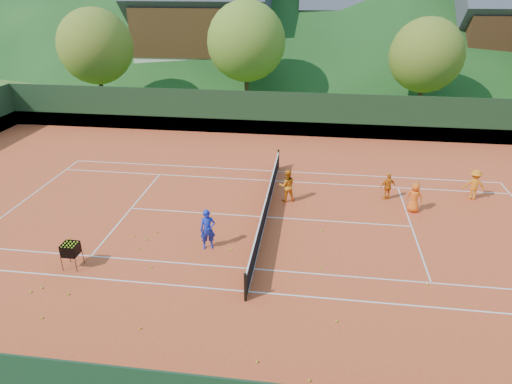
# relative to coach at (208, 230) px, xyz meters

# --- Properties ---
(ground) EXTENTS (400.00, 400.00, 0.00)m
(ground) POSITION_rel_coach_xyz_m (1.99, 2.89, -0.86)
(ground) COLOR #35571B
(ground) RESTS_ON ground
(clay_court) EXTENTS (40.00, 24.00, 0.02)m
(clay_court) POSITION_rel_coach_xyz_m (1.99, 2.89, -0.85)
(clay_court) COLOR #C5431F
(clay_court) RESTS_ON ground
(coach) EXTENTS (0.71, 0.58, 1.68)m
(coach) POSITION_rel_coach_xyz_m (0.00, 0.00, 0.00)
(coach) COLOR #1929A8
(coach) RESTS_ON clay_court
(student_a) EXTENTS (0.90, 0.77, 1.61)m
(student_a) POSITION_rel_coach_xyz_m (2.79, 4.71, -0.03)
(student_a) COLOR orange
(student_a) RESTS_ON clay_court
(student_b) EXTENTS (0.85, 0.62, 1.35)m
(student_b) POSITION_rel_coach_xyz_m (7.63, 5.55, -0.17)
(student_b) COLOR orange
(student_b) RESTS_ON clay_court
(student_c) EXTENTS (0.81, 0.66, 1.44)m
(student_c) POSITION_rel_coach_xyz_m (8.67, 4.38, -0.12)
(student_c) COLOR orange
(student_c) RESTS_ON clay_court
(student_d) EXTENTS (1.05, 0.68, 1.53)m
(student_d) POSITION_rel_coach_xyz_m (11.77, 6.13, -0.08)
(student_d) COLOR orange
(student_d) RESTS_ON clay_court
(tennis_ball_0) EXTENTS (0.07, 0.07, 0.07)m
(tennis_ball_0) POSITION_rel_coach_xyz_m (-1.82, -1.66, -0.81)
(tennis_ball_0) COLOR #AED824
(tennis_ball_0) RESTS_ON clay_court
(tennis_ball_1) EXTENTS (0.07, 0.07, 0.07)m
(tennis_ball_1) POSITION_rel_coach_xyz_m (4.50, 1.91, -0.81)
(tennis_ball_1) COLOR #AED824
(tennis_ball_1) RESTS_ON clay_court
(tennis_ball_2) EXTENTS (0.07, 0.07, 0.07)m
(tennis_ball_2) POSITION_rel_coach_xyz_m (-2.73, -0.51, -0.81)
(tennis_ball_2) COLOR #AED824
(tennis_ball_2) RESTS_ON clay_court
(tennis_ball_3) EXTENTS (0.07, 0.07, 0.07)m
(tennis_ball_3) POSITION_rel_coach_xyz_m (4.22, -6.20, -0.81)
(tennis_ball_3) COLOR #AED824
(tennis_ball_3) RESTS_ON clay_court
(tennis_ball_4) EXTENTS (0.07, 0.07, 0.07)m
(tennis_ball_4) POSITION_rel_coach_xyz_m (-2.69, 0.22, -0.81)
(tennis_ball_4) COLOR #AED824
(tennis_ball_4) RESTS_ON clay_court
(tennis_ball_5) EXTENTS (0.07, 0.07, 0.07)m
(tennis_ball_5) POSITION_rel_coach_xyz_m (-4.29, -4.84, -0.81)
(tennis_ball_5) COLOR #AED824
(tennis_ball_5) RESTS_ON clay_court
(tennis_ball_6) EXTENTS (0.07, 0.07, 0.07)m
(tennis_ball_6) POSITION_rel_coach_xyz_m (8.22, -1.36, -0.81)
(tennis_ball_6) COLOR #AED824
(tennis_ball_6) RESTS_ON clay_court
(tennis_ball_7) EXTENTS (0.07, 0.07, 0.07)m
(tennis_ball_7) POSITION_rel_coach_xyz_m (1.94, 2.07, -0.81)
(tennis_ball_7) COLOR #AED824
(tennis_ball_7) RESTS_ON clay_court
(tennis_ball_8) EXTENTS (0.07, 0.07, 0.07)m
(tennis_ball_8) POSITION_rel_coach_xyz_m (2.74, -5.75, -0.81)
(tennis_ball_8) COLOR #AED824
(tennis_ball_8) RESTS_ON clay_court
(tennis_ball_9) EXTENTS (0.07, 0.07, 0.07)m
(tennis_ball_9) POSITION_rel_coach_xyz_m (-5.16, -3.40, -0.81)
(tennis_ball_9) COLOR #AED824
(tennis_ball_9) RESTS_ON clay_court
(tennis_ball_11) EXTENTS (0.07, 0.07, 0.07)m
(tennis_ball_11) POSITION_rel_coach_xyz_m (-1.02, -4.89, -0.81)
(tennis_ball_11) COLOR #AED824
(tennis_ball_11) RESTS_ON clay_court
(tennis_ball_12) EXTENTS (0.07, 0.07, 0.07)m
(tennis_ball_12) POSITION_rel_coach_xyz_m (-4.07, -3.61, -0.81)
(tennis_ball_12) COLOR #AED824
(tennis_ball_12) RESTS_ON clay_court
(tennis_ball_13) EXTENTS (0.07, 0.07, 0.07)m
(tennis_ball_13) POSITION_rel_coach_xyz_m (-5.41, -3.65, -0.81)
(tennis_ball_13) COLOR #AED824
(tennis_ball_13) RESTS_ON clay_court
(tennis_ball_14) EXTENTS (0.07, 0.07, 0.07)m
(tennis_ball_14) POSITION_rel_coach_xyz_m (-5.89, -0.15, -0.81)
(tennis_ball_14) COLOR #AED824
(tennis_ball_14) RESTS_ON clay_court
(tennis_ball_15) EXTENTS (0.07, 0.07, 0.07)m
(tennis_ball_15) POSITION_rel_coach_xyz_m (5.00, -3.74, -0.81)
(tennis_ball_15) COLOR #AED824
(tennis_ball_15) RESTS_ON clay_court
(tennis_ball_16) EXTENTS (0.07, 0.07, 0.07)m
(tennis_ball_16) POSITION_rel_coach_xyz_m (4.49, -0.83, -0.81)
(tennis_ball_16) COLOR #AED824
(tennis_ball_16) RESTS_ON clay_court
(tennis_ball_17) EXTENTS (0.07, 0.07, 0.07)m
(tennis_ball_17) POSITION_rel_coach_xyz_m (-3.32, 0.43, -0.81)
(tennis_ball_17) COLOR #AED824
(tennis_ball_17) RESTS_ON clay_court
(tennis_ball_18) EXTENTS (0.07, 0.07, 0.07)m
(tennis_ball_18) POSITION_rel_coach_xyz_m (-2.46, 0.85, -0.81)
(tennis_ball_18) COLOR #AED824
(tennis_ball_18) RESTS_ON clay_court
(tennis_ball_19) EXTENTS (0.07, 0.07, 0.07)m
(tennis_ball_19) POSITION_rel_coach_xyz_m (0.93, -0.05, -0.81)
(tennis_ball_19) COLOR #AED824
(tennis_ball_19) RESTS_ON clay_court
(court_lines) EXTENTS (23.83, 11.03, 0.00)m
(court_lines) POSITION_rel_coach_xyz_m (1.99, 2.89, -0.84)
(court_lines) COLOR silver
(court_lines) RESTS_ON clay_court
(tennis_net) EXTENTS (0.10, 12.07, 1.10)m
(tennis_net) POSITION_rel_coach_xyz_m (1.99, 2.89, -0.34)
(tennis_net) COLOR black
(tennis_net) RESTS_ON clay_court
(perimeter_fence) EXTENTS (40.40, 24.24, 3.00)m
(perimeter_fence) POSITION_rel_coach_xyz_m (1.99, 2.89, 0.41)
(perimeter_fence) COLOR black
(perimeter_fence) RESTS_ON clay_court
(ball_hopper) EXTENTS (0.57, 0.57, 1.00)m
(ball_hopper) POSITION_rel_coach_xyz_m (-4.71, -1.99, -0.09)
(ball_hopper) COLOR black
(ball_hopper) RESTS_ON clay_court
(chalet_left) EXTENTS (13.80, 9.93, 12.92)m
(chalet_left) POSITION_rel_coach_xyz_m (-8.01, 32.89, 4.79)
(chalet_left) COLOR beige
(chalet_left) RESTS_ON ground
(chalet_mid) EXTENTS (12.65, 8.82, 11.45)m
(chalet_mid) POSITION_rel_coach_xyz_m (7.99, 36.89, 4.13)
(chalet_mid) COLOR beige
(chalet_mid) RESTS_ON ground
(tree_a) EXTENTS (6.00, 6.00, 7.88)m
(tree_a) POSITION_rel_coach_xyz_m (-14.01, 20.89, 4.01)
(tree_a) COLOR #3D2918
(tree_a) RESTS_ON ground
(tree_b) EXTENTS (6.40, 6.40, 8.40)m
(tree_b) POSITION_rel_coach_xyz_m (-2.01, 22.89, 4.34)
(tree_b) COLOR #3C2618
(tree_b) RESTS_ON ground
(tree_c) EXTENTS (5.60, 5.60, 7.35)m
(tree_c) POSITION_rel_coach_xyz_m (11.99, 21.89, 3.68)
(tree_c) COLOR #42281A
(tree_c) RESTS_ON ground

